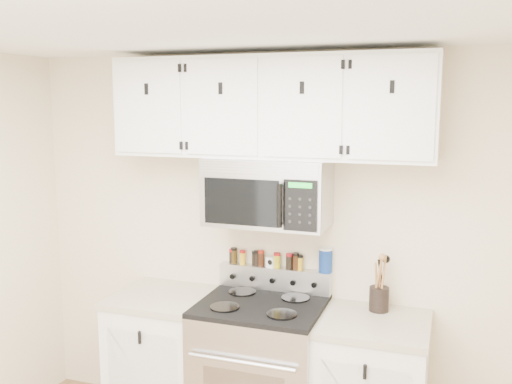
# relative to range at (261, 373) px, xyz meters

# --- Properties ---
(back_wall) EXTENTS (3.50, 0.01, 2.50)m
(back_wall) POSITION_rel_range_xyz_m (0.00, 0.32, 0.76)
(back_wall) COLOR beige
(back_wall) RESTS_ON floor
(ceiling) EXTENTS (3.50, 3.50, 0.01)m
(ceiling) POSITION_rel_range_xyz_m (0.00, -1.43, 2.01)
(ceiling) COLOR white
(ceiling) RESTS_ON back_wall
(range) EXTENTS (0.76, 0.65, 1.10)m
(range) POSITION_rel_range_xyz_m (0.00, 0.00, 0.00)
(range) COLOR #B7B7BA
(range) RESTS_ON floor
(base_cabinet_left) EXTENTS (0.64, 0.62, 0.92)m
(base_cabinet_left) POSITION_rel_range_xyz_m (-0.69, 0.02, -0.03)
(base_cabinet_left) COLOR white
(base_cabinet_left) RESTS_ON floor
(microwave) EXTENTS (0.76, 0.44, 0.42)m
(microwave) POSITION_rel_range_xyz_m (0.00, 0.13, 1.14)
(microwave) COLOR #9E9EA3
(microwave) RESTS_ON back_wall
(upper_cabinets) EXTENTS (2.00, 0.35, 0.62)m
(upper_cabinets) POSITION_rel_range_xyz_m (-0.00, 0.15, 1.66)
(upper_cabinets) COLOR white
(upper_cabinets) RESTS_ON back_wall
(utensil_crock) EXTENTS (0.12, 0.12, 0.35)m
(utensil_crock) POSITION_rel_range_xyz_m (0.70, 0.19, 0.52)
(utensil_crock) COLOR black
(utensil_crock) RESTS_ON base_cabinet_right
(kitchen_timer) EXTENTS (0.07, 0.06, 0.07)m
(kitchen_timer) POSITION_rel_range_xyz_m (-0.02, 0.28, 0.65)
(kitchen_timer) COLOR white
(kitchen_timer) RESTS_ON range
(salt_canister) EXTENTS (0.09, 0.09, 0.16)m
(salt_canister) POSITION_rel_range_xyz_m (0.34, 0.28, 0.69)
(salt_canister) COLOR navy
(salt_canister) RESTS_ON range
(spice_jar_0) EXTENTS (0.04, 0.04, 0.10)m
(spice_jar_0) POSITION_rel_range_xyz_m (-0.30, 0.28, 0.66)
(spice_jar_0) COLOR black
(spice_jar_0) RESTS_ON range
(spice_jar_1) EXTENTS (0.04, 0.04, 0.11)m
(spice_jar_1) POSITION_rel_range_xyz_m (-0.29, 0.28, 0.67)
(spice_jar_1) COLOR #3B2B0E
(spice_jar_1) RESTS_ON range
(spice_jar_2) EXTENTS (0.04, 0.04, 0.10)m
(spice_jar_2) POSITION_rel_range_xyz_m (-0.23, 0.28, 0.66)
(spice_jar_2) COLOR gold
(spice_jar_2) RESTS_ON range
(spice_jar_3) EXTENTS (0.04, 0.04, 0.10)m
(spice_jar_3) POSITION_rel_range_xyz_m (-0.14, 0.28, 0.66)
(spice_jar_3) COLOR black
(spice_jar_3) RESTS_ON range
(spice_jar_4) EXTENTS (0.04, 0.04, 0.10)m
(spice_jar_4) POSITION_rel_range_xyz_m (-0.13, 0.28, 0.67)
(spice_jar_4) COLOR black
(spice_jar_4) RESTS_ON range
(spice_jar_5) EXTENTS (0.04, 0.04, 0.11)m
(spice_jar_5) POSITION_rel_range_xyz_m (-0.10, 0.28, 0.67)
(spice_jar_5) COLOR #381B0D
(spice_jar_5) RESTS_ON range
(spice_jar_6) EXTENTS (0.05, 0.05, 0.10)m
(spice_jar_6) POSITION_rel_range_xyz_m (0.02, 0.28, 0.66)
(spice_jar_6) COLOR gold
(spice_jar_6) RESTS_ON range
(spice_jar_7) EXTENTS (0.05, 0.05, 0.10)m
(spice_jar_7) POSITION_rel_range_xyz_m (0.10, 0.28, 0.67)
(spice_jar_7) COLOR black
(spice_jar_7) RESTS_ON range
(spice_jar_8) EXTENTS (0.04, 0.04, 0.11)m
(spice_jar_8) POSITION_rel_range_xyz_m (0.14, 0.28, 0.67)
(spice_jar_8) COLOR #391D0D
(spice_jar_8) RESTS_ON range
(spice_jar_9) EXTENTS (0.04, 0.04, 0.10)m
(spice_jar_9) POSITION_rel_range_xyz_m (0.17, 0.28, 0.66)
(spice_jar_9) COLOR gold
(spice_jar_9) RESTS_ON range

